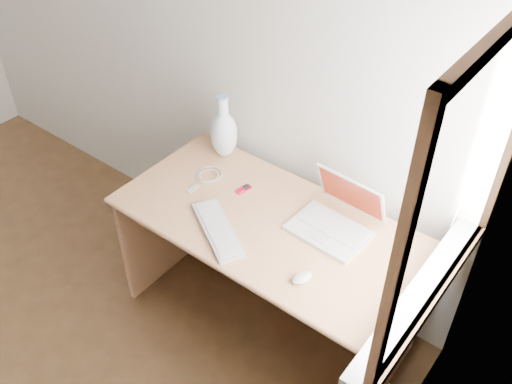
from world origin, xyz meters
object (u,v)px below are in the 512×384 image
Objects in this scene: laptop at (335,218)px; external_keyboard at (218,229)px; vase at (224,132)px; desk at (276,242)px.

laptop is 0.88× the size of external_keyboard.
vase reaches higher than laptop.
laptop is at bearing 13.61° from desk.
desk is 3.94× the size of laptop.
external_keyboard is (-0.12, -0.26, 0.21)m from desk.
vase is (-0.33, 0.44, 0.13)m from external_keyboard.
laptop is 1.02× the size of vase.
vase reaches higher than desk.
vase is at bearing 157.21° from external_keyboard.
desk is 0.36m from external_keyboard.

